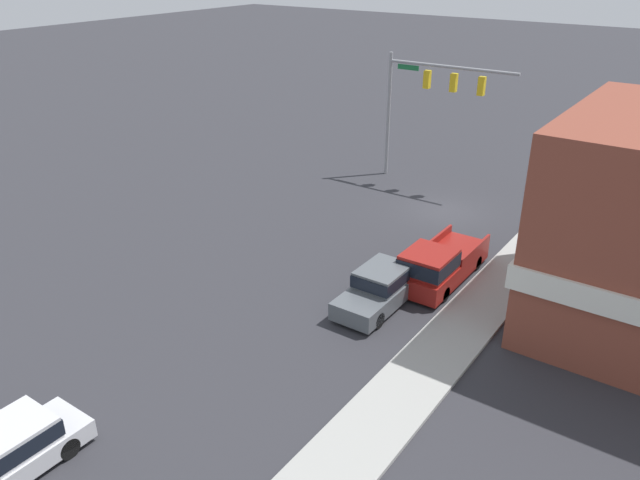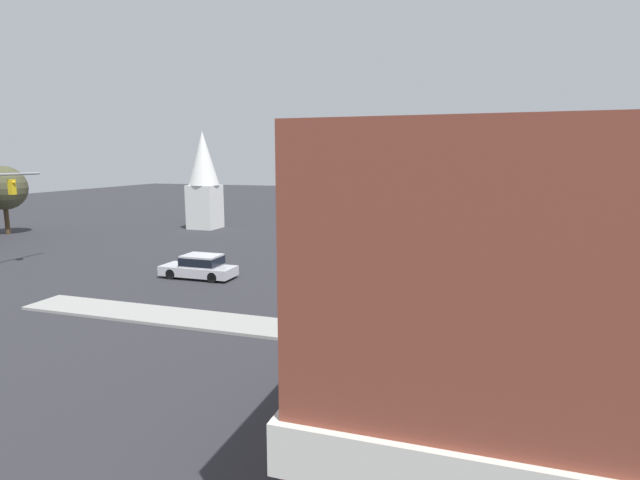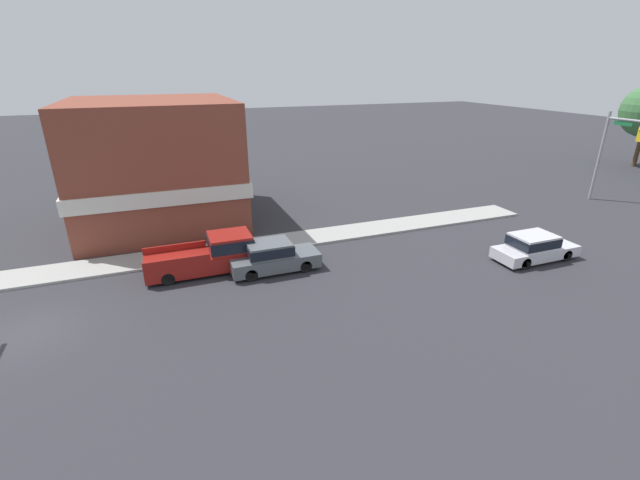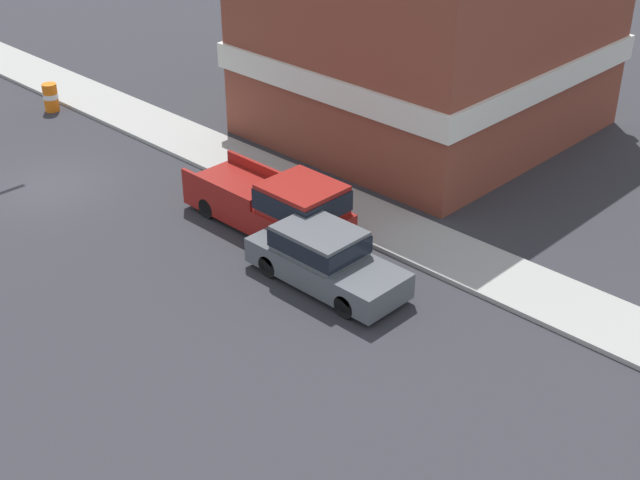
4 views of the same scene
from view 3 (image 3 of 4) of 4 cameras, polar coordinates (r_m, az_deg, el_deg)
ground_plane at (r=21.50m, az=-34.29°, el=-10.24°), size 200.00×200.00×0.00m
sidewalk_curb at (r=26.44m, az=-31.94°, el=-3.82°), size 2.40×60.00×0.14m
car_lead at (r=22.76m, az=-6.38°, el=-2.11°), size 1.86×4.71×1.64m
car_oncoming at (r=26.75m, az=26.65°, el=-0.79°), size 1.85×4.80×1.52m
pickup_truck_parked at (r=23.31m, az=-14.19°, el=-1.81°), size 2.04×5.67×1.93m
corner_brick_building at (r=31.67m, az=-20.88°, el=9.47°), size 11.53×10.59×8.18m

